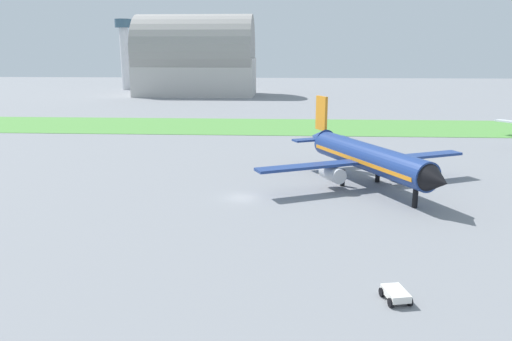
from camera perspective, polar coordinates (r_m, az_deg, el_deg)
ground_plane at (r=64.75m, az=-1.56°, el=-3.15°), size 600.00×600.00×0.00m
grass_taxiway_strip at (r=126.33m, az=0.94°, el=5.07°), size 360.00×28.00×0.08m
airplane_midfield_jet at (r=71.12m, az=12.44°, el=1.51°), size 30.55×30.41×11.55m
baggage_cart_near_gate at (r=40.40m, az=15.69°, el=-13.45°), size 2.21×2.69×0.90m
hangar_distant at (r=219.32m, az=-6.89°, el=12.48°), size 49.89×30.50×33.68m
control_tower at (r=257.58m, az=-14.81°, el=13.38°), size 8.00×8.00×33.60m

